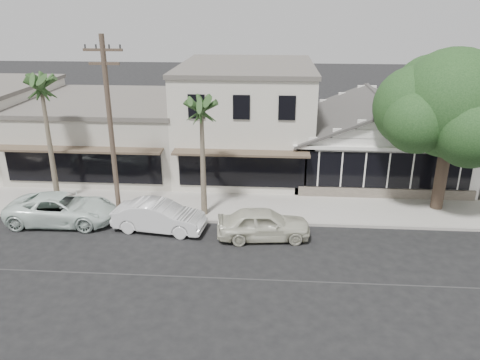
# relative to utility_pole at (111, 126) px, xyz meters

# --- Properties ---
(ground) EXTENTS (140.00, 140.00, 0.00)m
(ground) POSITION_rel_utility_pole_xyz_m (9.00, -5.20, -4.79)
(ground) COLOR black
(ground) RESTS_ON ground
(sidewalk_north) EXTENTS (90.00, 3.50, 0.15)m
(sidewalk_north) POSITION_rel_utility_pole_xyz_m (1.00, 1.55, -4.71)
(sidewalk_north) COLOR #9E9991
(sidewalk_north) RESTS_ON ground
(corner_shop) EXTENTS (10.40, 8.60, 5.10)m
(corner_shop) POSITION_rel_utility_pole_xyz_m (14.00, 7.27, -2.17)
(corner_shop) COLOR white
(corner_shop) RESTS_ON ground
(row_building_near) EXTENTS (8.00, 10.00, 6.50)m
(row_building_near) POSITION_rel_utility_pole_xyz_m (6.00, 8.30, -1.54)
(row_building_near) COLOR beige
(row_building_near) RESTS_ON ground
(row_building_midnear) EXTENTS (10.00, 10.00, 4.20)m
(row_building_midnear) POSITION_rel_utility_pole_xyz_m (-3.00, 8.30, -2.69)
(row_building_midnear) COLOR beige
(row_building_midnear) RESTS_ON ground
(utility_pole) EXTENTS (1.80, 0.24, 9.00)m
(utility_pole) POSITION_rel_utility_pole_xyz_m (0.00, 0.00, 0.00)
(utility_pole) COLOR brown
(utility_pole) RESTS_ON ground
(car_0) EXTENTS (4.45, 2.17, 1.46)m
(car_0) POSITION_rel_utility_pole_xyz_m (7.37, -1.67, -4.06)
(car_0) COLOR beige
(car_0) RESTS_ON ground
(car_1) EXTENTS (4.56, 2.10, 1.45)m
(car_1) POSITION_rel_utility_pole_xyz_m (2.37, -1.21, -4.06)
(car_1) COLOR white
(car_1) RESTS_ON ground
(car_2) EXTENTS (5.32, 2.54, 1.46)m
(car_2) POSITION_rel_utility_pole_xyz_m (-2.63, -0.71, -4.06)
(car_2) COLOR silver
(car_2) RESTS_ON ground
(shade_tree) EXTENTS (7.55, 6.83, 8.38)m
(shade_tree) POSITION_rel_utility_pole_xyz_m (16.33, 2.35, 0.73)
(shade_tree) COLOR #4D3D2E
(shade_tree) RESTS_ON ground
(palm_east) EXTENTS (2.26, 2.26, 6.54)m
(palm_east) POSITION_rel_utility_pole_xyz_m (4.30, 0.46, 0.79)
(palm_east) COLOR #726651
(palm_east) RESTS_ON ground
(palm_mid) EXTENTS (2.39, 2.39, 7.36)m
(palm_mid) POSITION_rel_utility_pole_xyz_m (-3.87, 1.48, 1.54)
(palm_mid) COLOR #726651
(palm_mid) RESTS_ON ground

